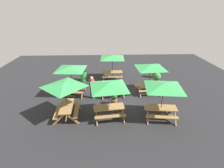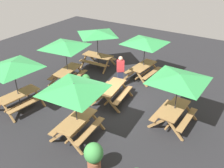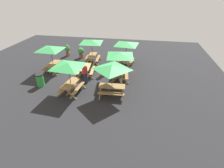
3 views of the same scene
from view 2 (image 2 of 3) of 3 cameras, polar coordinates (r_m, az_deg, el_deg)
ground_plane at (r=11.89m, az=-0.05°, el=-3.83°), size 24.02×24.02×0.00m
picnic_table_0 at (r=11.16m, az=-21.72°, el=3.29°), size 2.81×2.81×2.34m
picnic_table_1 at (r=11.61m, az=-0.00°, el=-1.46°), size 1.95×1.72×0.81m
picnic_table_2 at (r=14.58m, az=-3.39°, el=11.10°), size 2.10×2.10×2.34m
picnic_table_3 at (r=9.70m, az=15.00°, el=0.60°), size 2.83×2.83×2.34m
picnic_table_4 at (r=12.87m, az=-10.63°, el=8.20°), size 2.81×2.81×2.34m
picnic_table_5 at (r=13.29m, az=7.56°, el=9.12°), size 2.82×2.82×2.34m
picnic_table_6 at (r=8.83m, az=-8.58°, el=-1.65°), size 2.82×2.82×2.34m
trash_bin_green at (r=12.67m, az=17.17°, el=-0.46°), size 0.59×0.59×0.98m
potted_plant_0 at (r=12.31m, az=-5.96°, el=0.03°), size 0.44×0.44×1.03m
potted_plant_2 at (r=8.22m, az=-4.21°, el=-16.05°), size 0.62×0.62×1.10m
person_standing at (r=12.74m, az=1.94°, el=3.08°), size 0.40×0.42×1.67m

